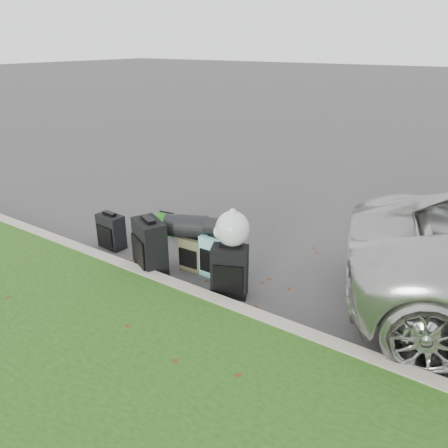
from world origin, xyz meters
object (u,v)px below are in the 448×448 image
Objects in this scene: suitcase_large_black_right at (230,271)px; suitcase_large_black_left at (150,247)px; suitcase_olive at (193,253)px; suitcase_teal at (216,256)px; suitcase_small_black at (111,231)px; tote_navy at (184,228)px; tote_green at (167,224)px.

suitcase_large_black_left is at bearing 160.06° from suitcase_large_black_right.
suitcase_olive is (0.45, 0.39, -0.14)m from suitcase_large_black_left.
suitcase_large_black_left is 0.61m from suitcase_olive.
suitcase_small_black is at bearing -174.64° from suitcase_teal.
suitcase_small_black is 1.20m from tote_navy.
suitcase_large_black_left is 1.13× the size of suitcase_large_black_right.
suitcase_teal is 1.69m from tote_green.
suitcase_small_black is 1.12× the size of suitcase_olive.
suitcase_large_black_left reaches higher than tote_green.
suitcase_teal is (1.90, 0.19, 0.02)m from suitcase_small_black.
suitcase_teal is at bearing 1.37° from suitcase_olive.
suitcase_large_black_left is at bearing -71.69° from tote_navy.
suitcase_olive is 1.20m from tote_navy.
suitcase_large_black_left is 1.35m from tote_green.
suitcase_small_black is 2.34m from suitcase_large_black_right.
tote_navy is at bearing 146.61° from suitcase_teal.
tote_navy is (-0.40, 1.23, -0.25)m from suitcase_large_black_left.
suitcase_teal is 2.08× the size of tote_navy.
suitcase_olive is 0.88m from suitcase_large_black_right.
suitcase_teal is 0.54m from suitcase_large_black_right.
suitcase_large_black_left reaches higher than suitcase_teal.
suitcase_large_black_right is at bearing 30.14° from suitcase_large_black_left.
suitcase_large_black_left is 2.71× the size of tote_navy.
suitcase_large_black_left is 1.59× the size of suitcase_olive.
suitcase_teal is at bearing -33.02° from tote_green.
suitcase_large_black_left is 1.28m from suitcase_large_black_right.
suitcase_large_black_right is at bearing 0.82° from suitcase_small_black.
suitcase_large_black_right is (1.27, 0.11, -0.05)m from suitcase_large_black_left.
suitcase_teal is at bearing 119.38° from suitcase_large_black_right.
suitcase_small_black is 1.59× the size of tote_green.
suitcase_olive is at bearing -41.10° from tote_green.
tote_navy is at bearing 9.76° from tote_green.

